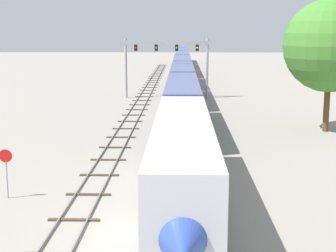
{
  "coord_description": "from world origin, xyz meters",
  "views": [
    {
      "loc": [
        1.94,
        -21.93,
        9.47
      ],
      "look_at": [
        1.0,
        12.0,
        3.0
      ],
      "focal_mm": 53.79,
      "sensor_mm": 36.0,
      "label": 1
    }
  ],
  "objects_px": {
    "passenger_train": "(182,70)",
    "stop_sign": "(6,167)",
    "signal_gantry": "(166,55)",
    "trackside_tree_left": "(330,46)"
  },
  "relations": [
    {
      "from": "passenger_train",
      "to": "stop_sign",
      "type": "relative_size",
      "value": 51.27
    },
    {
      "from": "signal_gantry",
      "to": "trackside_tree_left",
      "type": "bearing_deg",
      "value": -56.24
    },
    {
      "from": "passenger_train",
      "to": "trackside_tree_left",
      "type": "relative_size",
      "value": 11.89
    },
    {
      "from": "trackside_tree_left",
      "to": "passenger_train",
      "type": "bearing_deg",
      "value": 107.95
    },
    {
      "from": "passenger_train",
      "to": "trackside_tree_left",
      "type": "bearing_deg",
      "value": -72.05
    },
    {
      "from": "signal_gantry",
      "to": "stop_sign",
      "type": "relative_size",
      "value": 4.2
    },
    {
      "from": "passenger_train",
      "to": "stop_sign",
      "type": "xyz_separation_m",
      "value": [
        -10.0,
        -62.25,
        -0.74
      ]
    },
    {
      "from": "stop_sign",
      "to": "signal_gantry",
      "type": "bearing_deg",
      "value": 79.99
    },
    {
      "from": "stop_sign",
      "to": "trackside_tree_left",
      "type": "height_order",
      "value": "trackside_tree_left"
    },
    {
      "from": "passenger_train",
      "to": "signal_gantry",
      "type": "height_order",
      "value": "signal_gantry"
    }
  ]
}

